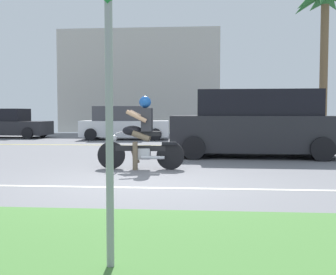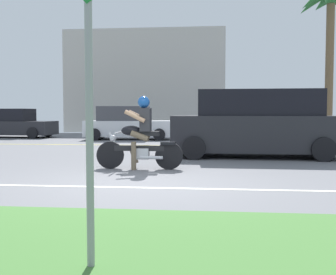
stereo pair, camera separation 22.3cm
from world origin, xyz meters
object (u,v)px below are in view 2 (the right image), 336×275
Objects in this scene: parked_car_2 at (257,124)px; street_sign at (88,64)px; motorcyclist at (140,138)px; parked_car_1 at (128,124)px; palm_tree_0 at (330,8)px; parked_car_0 at (10,124)px; suv_nearby at (256,125)px.

parked_car_2 is 1.41× the size of street_sign.
motorcyclist is 10.52m from parked_car_1.
palm_tree_0 is at bearing 69.81° from street_sign.
parked_car_2 is (3.88, 11.56, 0.01)m from motorcyclist.
parked_car_0 is 19.72m from street_sign.
parked_car_0 is 1.68× the size of street_sign.
suv_nearby is 1.09× the size of parked_car_0.
street_sign reaches higher than parked_car_0.
suv_nearby is 8.65m from parked_car_2.
suv_nearby is at bearing -54.14° from parked_car_1.
parked_car_2 is 17.91m from street_sign.
parked_car_2 is 0.48× the size of palm_tree_0.
parked_car_2 is (12.66, 0.29, 0.00)m from parked_car_0.
parked_car_0 is 12.66m from parked_car_2.
parked_car_2 is at bearing 71.45° from motorcyclist.
motorcyclist reaches higher than parked_car_1.
parked_car_1 is 1.56× the size of street_sign.
street_sign is (9.42, -17.30, 0.95)m from parked_car_0.
motorcyclist is at bearing -120.37° from palm_tree_0.
parked_car_2 is at bearing -158.17° from palm_tree_0.
palm_tree_0 is at bearing 6.26° from parked_car_0.
motorcyclist is at bearing -76.98° from parked_car_1.
suv_nearby reaches higher than parked_car_2.
motorcyclist is 12.20m from parked_car_2.
palm_tree_0 is (4.77, 10.11, 5.71)m from suv_nearby.
parked_car_2 reaches higher than parked_car_0.
parked_car_0 is at bearing 144.56° from suv_nearby.
parked_car_1 is at bearing 125.86° from suv_nearby.
palm_tree_0 is (16.44, 1.80, 5.95)m from parked_car_0.
suv_nearby is at bearing 75.92° from street_sign.
motorcyclist is 0.51× the size of parked_car_2.
motorcyclist is 0.25× the size of palm_tree_0.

